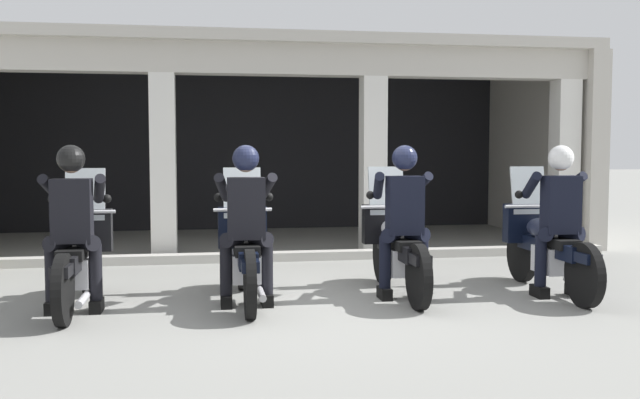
{
  "coord_description": "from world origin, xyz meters",
  "views": [
    {
      "loc": [
        -1.2,
        -7.02,
        1.54
      ],
      "look_at": [
        0.0,
        0.43,
        1.01
      ],
      "focal_mm": 40.03,
      "sensor_mm": 36.0,
      "label": 1
    }
  ],
  "objects_px": {
    "motorcycle_center_right": "(396,247)",
    "police_officer_far_right": "(559,207)",
    "motorcycle_center_left": "(245,252)",
    "motorcycle_far_right": "(545,246)",
    "police_officer_center_left": "(246,211)",
    "police_officer_far_left": "(73,214)",
    "motorcycle_far_left": "(79,256)",
    "police_officer_center_right": "(404,208)"
  },
  "relations": [
    {
      "from": "motorcycle_center_left",
      "to": "motorcycle_far_right",
      "type": "bearing_deg",
      "value": 7.14
    },
    {
      "from": "police_officer_far_left",
      "to": "motorcycle_far_right",
      "type": "xyz_separation_m",
      "value": [
        4.87,
        0.25,
        -0.44
      ]
    },
    {
      "from": "motorcycle_center_right",
      "to": "motorcycle_far_right",
      "type": "bearing_deg",
      "value": -7.79
    },
    {
      "from": "police_officer_center_right",
      "to": "police_officer_far_right",
      "type": "relative_size",
      "value": 1.0
    },
    {
      "from": "motorcycle_far_left",
      "to": "police_officer_far_left",
      "type": "height_order",
      "value": "police_officer_far_left"
    },
    {
      "from": "motorcycle_center_right",
      "to": "motorcycle_far_right",
      "type": "relative_size",
      "value": 1.0
    },
    {
      "from": "police_officer_far_right",
      "to": "motorcycle_center_left",
      "type": "bearing_deg",
      "value": 175.52
    },
    {
      "from": "motorcycle_far_left",
      "to": "police_officer_far_left",
      "type": "distance_m",
      "value": 0.52
    },
    {
      "from": "police_officer_center_left",
      "to": "police_officer_far_right",
      "type": "height_order",
      "value": "same"
    },
    {
      "from": "motorcycle_center_left",
      "to": "police_officer_center_left",
      "type": "bearing_deg",
      "value": -82.22
    },
    {
      "from": "motorcycle_center_right",
      "to": "police_officer_far_right",
      "type": "relative_size",
      "value": 1.29
    },
    {
      "from": "motorcycle_center_right",
      "to": "police_officer_far_right",
      "type": "distance_m",
      "value": 1.74
    },
    {
      "from": "motorcycle_far_left",
      "to": "police_officer_center_right",
      "type": "height_order",
      "value": "police_officer_center_right"
    },
    {
      "from": "motorcycle_center_left",
      "to": "police_officer_far_right",
      "type": "height_order",
      "value": "police_officer_far_right"
    },
    {
      "from": "motorcycle_far_left",
      "to": "police_officer_center_left",
      "type": "xyz_separation_m",
      "value": [
        1.62,
        -0.27,
        0.44
      ]
    },
    {
      "from": "police_officer_center_left",
      "to": "motorcycle_center_right",
      "type": "distance_m",
      "value": 1.73
    },
    {
      "from": "police_officer_center_left",
      "to": "police_officer_center_right",
      "type": "height_order",
      "value": "same"
    },
    {
      "from": "police_officer_center_left",
      "to": "motorcycle_center_right",
      "type": "bearing_deg",
      "value": 21.79
    },
    {
      "from": "motorcycle_center_right",
      "to": "police_officer_far_left",
      "type": "bearing_deg",
      "value": -174.77
    },
    {
      "from": "police_officer_far_left",
      "to": "motorcycle_center_left",
      "type": "height_order",
      "value": "police_officer_far_left"
    },
    {
      "from": "police_officer_center_left",
      "to": "police_officer_center_right",
      "type": "distance_m",
      "value": 1.63
    },
    {
      "from": "motorcycle_center_right",
      "to": "motorcycle_far_right",
      "type": "distance_m",
      "value": 1.63
    },
    {
      "from": "motorcycle_far_left",
      "to": "police_officer_center_left",
      "type": "distance_m",
      "value": 1.7
    },
    {
      "from": "motorcycle_center_left",
      "to": "motorcycle_far_right",
      "type": "relative_size",
      "value": 1.0
    },
    {
      "from": "motorcycle_far_right",
      "to": "police_officer_far_right",
      "type": "height_order",
      "value": "police_officer_far_right"
    },
    {
      "from": "motorcycle_center_right",
      "to": "police_officer_center_right",
      "type": "xyz_separation_m",
      "value": [
        -0.0,
        -0.28,
        0.44
      ]
    },
    {
      "from": "motorcycle_far_left",
      "to": "motorcycle_far_right",
      "type": "height_order",
      "value": "same"
    },
    {
      "from": "motorcycle_center_left",
      "to": "police_officer_far_right",
      "type": "distance_m",
      "value": 3.29
    },
    {
      "from": "police_officer_far_left",
      "to": "motorcycle_far_left",
      "type": "bearing_deg",
      "value": 90.88
    },
    {
      "from": "police_officer_far_left",
      "to": "police_officer_far_right",
      "type": "height_order",
      "value": "same"
    },
    {
      "from": "motorcycle_far_right",
      "to": "police_officer_far_right",
      "type": "xyz_separation_m",
      "value": [
        -0.0,
        -0.28,
        0.44
      ]
    },
    {
      "from": "motorcycle_far_left",
      "to": "police_officer_far_right",
      "type": "xyz_separation_m",
      "value": [
        4.87,
        -0.32,
        0.44
      ]
    },
    {
      "from": "motorcycle_center_left",
      "to": "motorcycle_center_right",
      "type": "height_order",
      "value": "same"
    },
    {
      "from": "police_officer_center_right",
      "to": "motorcycle_far_right",
      "type": "distance_m",
      "value": 1.69
    },
    {
      "from": "police_officer_far_left",
      "to": "motorcycle_center_left",
      "type": "xyz_separation_m",
      "value": [
        1.62,
        0.3,
        -0.44
      ]
    },
    {
      "from": "police_officer_center_right",
      "to": "police_officer_center_left",
      "type": "bearing_deg",
      "value": -177.99
    },
    {
      "from": "motorcycle_far_left",
      "to": "motorcycle_far_right",
      "type": "distance_m",
      "value": 4.87
    },
    {
      "from": "police_officer_far_left",
      "to": "police_officer_center_left",
      "type": "distance_m",
      "value": 1.62
    },
    {
      "from": "police_officer_center_left",
      "to": "motorcycle_center_right",
      "type": "height_order",
      "value": "police_officer_center_left"
    },
    {
      "from": "police_officer_center_right",
      "to": "police_officer_far_right",
      "type": "distance_m",
      "value": 1.63
    },
    {
      "from": "police_officer_far_right",
      "to": "motorcycle_center_right",
      "type": "bearing_deg",
      "value": 165.95
    },
    {
      "from": "police_officer_far_left",
      "to": "motorcycle_center_right",
      "type": "bearing_deg",
      "value": 8.36
    }
  ]
}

